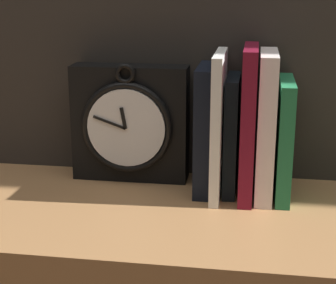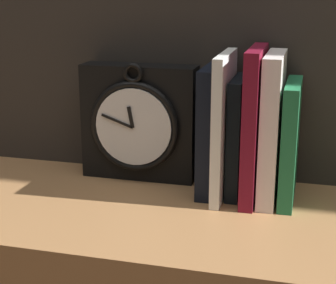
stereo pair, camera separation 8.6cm
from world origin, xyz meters
name	(u,v)px [view 2 (the right image)]	position (x,y,z in m)	size (l,w,h in m)	color
clock	(139,122)	(-0.09, 0.14, 0.91)	(0.21, 0.07, 0.22)	black
book_slot0_black	(211,130)	(0.05, 0.10, 0.91)	(0.03, 0.13, 0.21)	black
book_slot1_white	(224,126)	(0.07, 0.09, 0.92)	(0.02, 0.15, 0.24)	white
book_slot2_black	(238,136)	(0.09, 0.11, 0.90)	(0.02, 0.12, 0.20)	black
book_slot3_maroon	(254,124)	(0.12, 0.09, 0.93)	(0.02, 0.15, 0.25)	maroon
book_slot4_white	(272,128)	(0.15, 0.10, 0.92)	(0.03, 0.14, 0.24)	silver
book_slot5_green	(290,142)	(0.18, 0.10, 0.90)	(0.02, 0.14, 0.20)	#206D41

